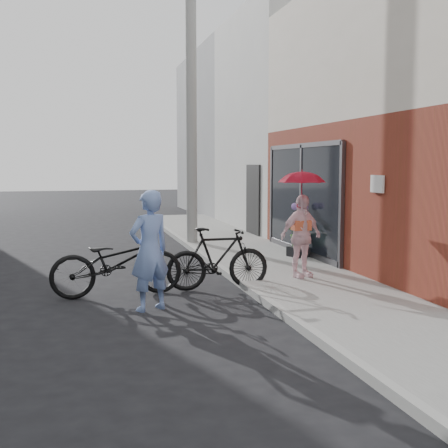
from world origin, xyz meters
name	(u,v)px	position (x,y,z in m)	size (l,w,h in m)	color
ground	(200,302)	(0.00, 0.00, 0.00)	(80.00, 80.00, 0.00)	black
sidewalk	(281,269)	(2.10, 2.00, 0.06)	(2.20, 24.00, 0.12)	gray
curb	(225,272)	(0.94, 2.00, 0.06)	(0.12, 24.00, 0.12)	#9E9E99
plaster_building	(351,124)	(7.20, 9.00, 3.50)	(8.00, 6.00, 7.00)	silver
east_building_far	(278,135)	(7.20, 16.00, 3.50)	(8.00, 8.00, 7.00)	gray
utility_pole	(191,112)	(1.10, 6.00, 3.50)	(0.28, 0.28, 7.00)	#9E9E99
officer	(149,251)	(-0.82, -0.29, 0.89)	(0.65, 0.43, 1.78)	#7591D1
bike_left	(117,262)	(-1.23, 0.75, 0.56)	(0.75, 2.14, 1.12)	black
bike_right	(218,258)	(0.49, 0.82, 0.54)	(0.51, 1.80, 1.08)	black
kimono_woman	(301,236)	(2.06, 0.89, 0.87)	(0.88, 0.37, 1.50)	silver
parasol	(302,175)	(2.06, 0.89, 1.96)	(0.79, 0.79, 0.70)	red
planter	(299,252)	(2.92, 3.04, 0.23)	(0.41, 0.41, 0.22)	black
potted_plant	(300,232)	(2.92, 3.04, 0.66)	(0.57, 0.50, 0.64)	#315C24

